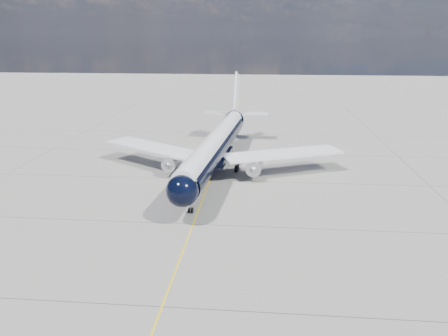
% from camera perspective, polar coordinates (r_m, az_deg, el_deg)
% --- Properties ---
extents(ground, '(320.00, 320.00, 0.00)m').
position_cam_1_polar(ground, '(66.26, -1.34, -0.18)').
color(ground, gray).
rests_on(ground, ground).
extents(taxiway_centerline, '(0.16, 160.00, 0.01)m').
position_cam_1_polar(taxiway_centerline, '(61.54, -1.87, -1.56)').
color(taxiway_centerline, yellow).
rests_on(taxiway_centerline, ground).
extents(main_airliner, '(37.09, 45.29, 13.08)m').
position_cam_1_polar(main_airliner, '(64.64, -0.92, 3.12)').
color(main_airliner, black).
rests_on(main_airliner, ground).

